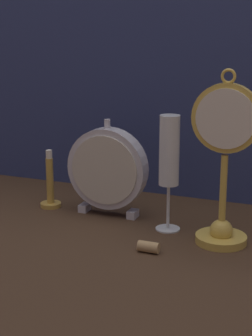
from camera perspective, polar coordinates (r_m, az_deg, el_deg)
The scene contains 7 objects.
ground_plane at distance 1.20m, azimuth -1.45°, elevation -6.91°, with size 4.00×4.00×0.00m, color #422D1E.
fabric_backdrop_drape at distance 1.42m, azimuth 3.83°, elevation 12.76°, with size 1.70×0.01×0.78m, color navy.
pocket_watch_on_stand at distance 1.13m, azimuth 9.93°, elevation -0.18°, with size 0.14×0.11×0.35m.
mantel_clock_silver at distance 1.29m, azimuth -1.91°, elevation -0.10°, with size 0.19×0.04×0.23m.
champagne_flute at distance 1.19m, azimuth 4.41°, elevation 1.01°, with size 0.05×0.05×0.25m.
brass_candlestick at distance 1.37m, azimuth -7.71°, elevation -2.06°, with size 0.05×0.05×0.14m.
wine_cork at distance 1.11m, azimuth 2.31°, elevation -8.02°, with size 0.02×0.02×0.04m, color tan.
Camera 1 is at (0.44, -1.02, 0.44)m, focal length 60.00 mm.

